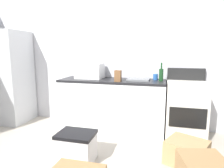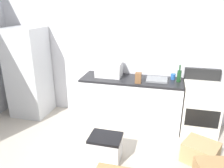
# 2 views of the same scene
# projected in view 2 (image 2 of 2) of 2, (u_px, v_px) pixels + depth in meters

# --- Properties ---
(ground_plane) EXTENTS (6.00, 6.00, 0.00)m
(ground_plane) POSITION_uv_depth(u_px,v_px,m) (96.00, 161.00, 3.21)
(ground_plane) COLOR #B2A899
(wall_back) EXTENTS (5.00, 0.10, 2.60)m
(wall_back) POSITION_uv_depth(u_px,v_px,m) (119.00, 52.00, 4.17)
(wall_back) COLOR silver
(wall_back) RESTS_ON ground_plane
(kitchen_counter) EXTENTS (1.80, 0.60, 0.90)m
(kitchen_counter) POSITION_uv_depth(u_px,v_px,m) (130.00, 102.00, 4.08)
(kitchen_counter) COLOR silver
(kitchen_counter) RESTS_ON ground_plane
(refrigerator) EXTENTS (0.68, 0.66, 1.76)m
(refrigerator) POSITION_uv_depth(u_px,v_px,m) (29.00, 73.00, 4.35)
(refrigerator) COLOR silver
(refrigerator) RESTS_ON ground_plane
(stove_oven) EXTENTS (0.60, 0.61, 1.10)m
(stove_oven) POSITION_uv_depth(u_px,v_px,m) (200.00, 108.00, 3.80)
(stove_oven) COLOR silver
(stove_oven) RESTS_ON ground_plane
(microwave) EXTENTS (0.46, 0.34, 0.27)m
(microwave) POSITION_uv_depth(u_px,v_px,m) (109.00, 69.00, 4.03)
(microwave) COLOR white
(microwave) RESTS_ON kitchen_counter
(sink_basin) EXTENTS (0.36, 0.32, 0.03)m
(sink_basin) POSITION_uv_depth(u_px,v_px,m) (157.00, 79.00, 3.84)
(sink_basin) COLOR slate
(sink_basin) RESTS_ON kitchen_counter
(wine_bottle) EXTENTS (0.07, 0.07, 0.30)m
(wine_bottle) POSITION_uv_depth(u_px,v_px,m) (179.00, 76.00, 3.73)
(wine_bottle) COLOR #193F1E
(wine_bottle) RESTS_ON kitchen_counter
(coffee_mug) EXTENTS (0.08, 0.08, 0.10)m
(coffee_mug) POSITION_uv_depth(u_px,v_px,m) (173.00, 77.00, 3.88)
(coffee_mug) COLOR #2659A5
(coffee_mug) RESTS_ON kitchen_counter
(knife_block) EXTENTS (0.10, 0.10, 0.18)m
(knife_block) POSITION_uv_depth(u_px,v_px,m) (138.00, 78.00, 3.69)
(knife_block) COLOR brown
(knife_block) RESTS_ON kitchen_counter
(cardboard_box_medium) EXTENTS (0.58, 0.56, 0.30)m
(cardboard_box_medium) POSITION_uv_depth(u_px,v_px,m) (200.00, 152.00, 3.16)
(cardboard_box_medium) COLOR tan
(cardboard_box_medium) RESTS_ON ground_plane
(storage_bin) EXTENTS (0.46, 0.36, 0.38)m
(storage_bin) POSITION_uv_depth(u_px,v_px,m) (106.00, 148.00, 3.19)
(storage_bin) COLOR silver
(storage_bin) RESTS_ON ground_plane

